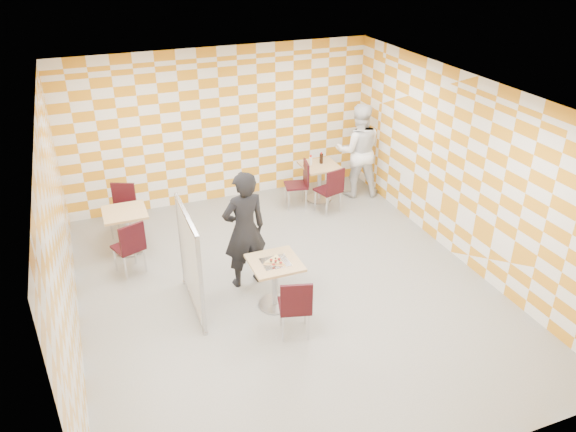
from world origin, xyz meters
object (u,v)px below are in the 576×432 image
object	(u,v)px
chair_empty_far	(123,205)
man_white	(358,151)
main_table	(275,276)
man_dark	(244,230)
chair_second_side	(301,181)
chair_second_front	(331,187)
chair_empty_near	(130,244)
second_table	(320,176)
soda_bottle	(321,158)
partition	(190,261)
sport_bottle	(311,160)
empty_table	(126,224)
chair_main_front	(295,304)

from	to	relation	value
chair_empty_far	man_white	xyz separation A→B (m)	(4.60, -0.06, 0.41)
main_table	man_dark	xyz separation A→B (m)	(-0.22, 0.71, 0.42)
chair_second_side	man_white	world-z (taller)	man_white
chair_second_front	chair_empty_near	xyz separation A→B (m)	(-3.81, -0.78, 0.00)
chair_second_side	chair_empty_near	xyz separation A→B (m)	(-3.39, -1.28, 0.00)
second_table	soda_bottle	size ratio (longest dim) A/B	3.26
main_table	partition	size ratio (longest dim) A/B	0.48
second_table	chair_empty_near	distance (m)	4.10
main_table	chair_second_side	xyz separation A→B (m)	(1.58, 2.86, 0.04)
man_dark	soda_bottle	world-z (taller)	man_dark
partition	chair_empty_near	bearing A→B (deg)	119.97
man_dark	man_white	bearing A→B (deg)	-149.58
main_table	chair_empty_far	world-z (taller)	chair_empty_far
partition	sport_bottle	bearing A→B (deg)	42.04
man_dark	chair_second_side	bearing A→B (deg)	-135.67
chair_empty_near	man_dark	bearing A→B (deg)	-28.83
man_dark	partition	bearing A→B (deg)	14.42
partition	man_white	bearing A→B (deg)	33.05
sport_bottle	empty_table	bearing A→B (deg)	-168.78
soda_bottle	chair_empty_far	bearing A→B (deg)	-179.31
chair_second_side	soda_bottle	bearing A→B (deg)	21.24
empty_table	soda_bottle	distance (m)	3.96
second_table	chair_second_side	distance (m)	0.48
chair_empty_near	man_white	world-z (taller)	man_white
sport_bottle	soda_bottle	xyz separation A→B (m)	(0.22, -0.01, 0.01)
chair_second_front	chair_empty_far	xyz separation A→B (m)	(-3.75, 0.66, 0.00)
man_dark	sport_bottle	size ratio (longest dim) A/B	9.33
man_dark	soda_bottle	bearing A→B (deg)	-140.34
main_table	chair_second_front	size ratio (longest dim) A/B	0.81
empty_table	chair_second_side	size ratio (longest dim) A/B	0.81
empty_table	soda_bottle	size ratio (longest dim) A/B	3.26
chair_main_front	chair_second_front	size ratio (longest dim) A/B	1.00
chair_main_front	chair_empty_far	xyz separation A→B (m)	(-1.76, 3.79, 0.00)
sport_bottle	chair_empty_near	bearing A→B (deg)	-158.04
chair_second_front	man_dark	size ratio (longest dim) A/B	0.50
soda_bottle	partition	bearing A→B (deg)	-140.09
chair_second_front	partition	world-z (taller)	partition
empty_table	chair_empty_near	distance (m)	0.76
partition	sport_bottle	size ratio (longest dim) A/B	7.75
man_dark	sport_bottle	bearing A→B (deg)	-137.34
main_table	chair_second_front	world-z (taller)	chair_second_front
second_table	soda_bottle	bearing A→B (deg)	49.95
chair_empty_far	man_dark	xyz separation A→B (m)	(1.54, -2.31, 0.39)
chair_second_front	chair_empty_near	size ratio (longest dim) A/B	1.00
chair_second_side	man_white	xyz separation A→B (m)	(1.27, 0.09, 0.41)
main_table	sport_bottle	size ratio (longest dim) A/B	3.75
man_white	soda_bottle	distance (m)	0.76
sport_bottle	soda_bottle	size ratio (longest dim) A/B	0.87
main_table	man_dark	distance (m)	0.86
empty_table	man_dark	world-z (taller)	man_dark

